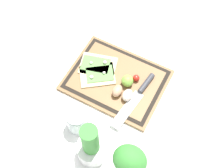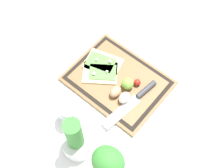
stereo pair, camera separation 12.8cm
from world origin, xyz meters
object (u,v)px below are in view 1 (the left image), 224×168
object	(u,v)px
cherry_tomato_red	(136,78)
sauce_jar	(78,121)
pizza_slice_near	(98,65)
egg_pink	(127,95)
herb_glass	(129,162)
lime	(127,81)
knife	(140,91)
egg_brown	(117,91)
pizza_slice_far	(98,75)
herb_pot	(91,147)

from	to	relation	value
cherry_tomato_red	sauce_jar	bearing A→B (deg)	68.54
pizza_slice_near	sauce_jar	bearing A→B (deg)	103.60
egg_pink	herb_glass	bearing A→B (deg)	117.36
pizza_slice_near	lime	xyz separation A→B (m)	(-0.15, 0.02, 0.02)
egg_pink	lime	bearing A→B (deg)	-61.82
knife	egg_pink	distance (m)	0.06
egg_brown	sauce_jar	bearing A→B (deg)	69.26
egg_pink	lime	xyz separation A→B (m)	(0.03, -0.05, 0.01)
herb_glass	cherry_tomato_red	bearing A→B (deg)	-68.34
knife	herb_glass	size ratio (longest dim) A/B	1.52
pizza_slice_far	cherry_tomato_red	distance (m)	0.16
egg_pink	herb_glass	world-z (taller)	herb_glass
egg_pink	cherry_tomato_red	distance (m)	0.09
pizza_slice_far	herb_glass	bearing A→B (deg)	134.71
herb_pot	pizza_slice_far	bearing A→B (deg)	-64.26
knife	egg_pink	xyz separation A→B (m)	(0.04, 0.05, 0.01)
knife	egg_brown	bearing A→B (deg)	30.96
sauce_jar	cherry_tomato_red	bearing A→B (deg)	-111.46
sauce_jar	lime	bearing A→B (deg)	-109.71
herb_glass	pizza_slice_far	bearing A→B (deg)	-45.29
egg_pink	pizza_slice_near	bearing A→B (deg)	-22.88
egg_brown	sauce_jar	world-z (taller)	sauce_jar
pizza_slice_far	egg_brown	world-z (taller)	egg_brown
egg_pink	herb_pot	xyz separation A→B (m)	(0.01, 0.26, 0.04)
pizza_slice_far	cherry_tomato_red	world-z (taller)	cherry_tomato_red
egg_brown	sauce_jar	distance (m)	0.20
egg_pink	cherry_tomato_red	bearing A→B (deg)	-86.92
knife	egg_brown	xyz separation A→B (m)	(0.08, 0.05, 0.01)
herb_glass	egg_pink	bearing A→B (deg)	-62.64
egg_pink	herb_pot	bearing A→B (deg)	87.26
herb_pot	egg_pink	bearing A→B (deg)	-92.74
pizza_slice_far	herb_glass	world-z (taller)	herb_glass
knife	lime	distance (m)	0.07
egg_pink	herb_glass	xyz separation A→B (m)	(-0.13, 0.26, 0.07)
egg_pink	cherry_tomato_red	size ratio (longest dim) A/B	1.92
egg_brown	lime	size ratio (longest dim) A/B	1.10
herb_glass	lime	bearing A→B (deg)	-62.50
egg_pink	herb_pot	distance (m)	0.27
lime	herb_glass	distance (m)	0.36
lime	herb_pot	xyz separation A→B (m)	(-0.02, 0.32, 0.04)
pizza_slice_near	egg_pink	xyz separation A→B (m)	(-0.18, 0.08, 0.01)
knife	cherry_tomato_red	size ratio (longest dim) A/B	9.94
pizza_slice_far	herb_pot	size ratio (longest dim) A/B	0.79
herb_glass	herb_pot	bearing A→B (deg)	1.77
egg_pink	herb_glass	distance (m)	0.30
lime	herb_pot	distance (m)	0.32
egg_brown	pizza_slice_far	bearing A→B (deg)	-18.12
lime	cherry_tomato_red	bearing A→B (deg)	-121.75
herb_pot	lime	bearing A→B (deg)	-87.15
cherry_tomato_red	sauce_jar	distance (m)	0.30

